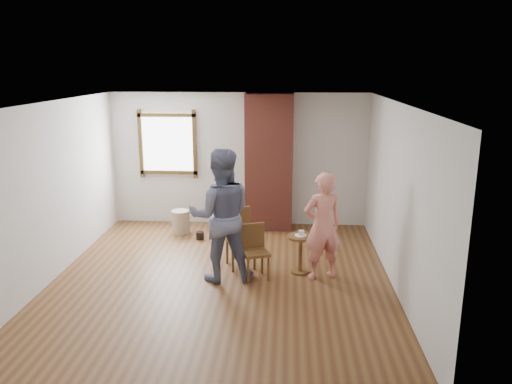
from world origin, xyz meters
TOP-DOWN VIEW (x-y plane):
  - ground at (0.00, 0.00)m, footprint 5.50×5.50m
  - room_shell at (-0.06, 0.61)m, footprint 5.04×5.52m
  - brick_chimney at (0.60, 2.50)m, footprint 0.90×0.50m
  - stoneware_crock at (-1.05, 2.06)m, footprint 0.44×0.44m
  - dark_pot at (-0.63, 1.72)m, footprint 0.16×0.16m
  - dining_chair_left at (0.21, 0.58)m, footprint 0.56×0.56m
  - dining_chair_right at (0.47, 0.15)m, footprint 0.48×0.48m
  - side_table at (1.17, 0.33)m, footprint 0.40×0.40m
  - cake_plate at (1.17, 0.33)m, footprint 0.18×0.18m
  - cake_slice at (1.18, 0.33)m, footprint 0.08×0.07m
  - man at (-0.00, 0.04)m, footprint 1.07×0.90m
  - person_pink at (1.48, 0.17)m, footprint 0.69×0.56m

SIDE VIEW (x-z plane):
  - ground at x=0.00m, z-range 0.00..0.00m
  - dark_pot at x=-0.63m, z-range 0.00..0.14m
  - stoneware_crock at x=-1.05m, z-range 0.00..0.44m
  - side_table at x=1.17m, z-range 0.10..0.70m
  - dining_chair_right at x=0.47m, z-range 0.05..0.86m
  - dining_chair_left at x=0.21m, z-range 0.06..0.98m
  - cake_plate at x=1.17m, z-range 0.60..0.61m
  - cake_slice at x=1.18m, z-range 0.61..0.67m
  - person_pink at x=1.48m, z-range 0.00..1.62m
  - man at x=0.00m, z-range 0.00..1.97m
  - brick_chimney at x=0.60m, z-range 0.00..2.60m
  - room_shell at x=-0.06m, z-range 0.50..3.12m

